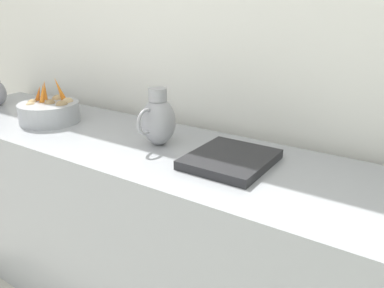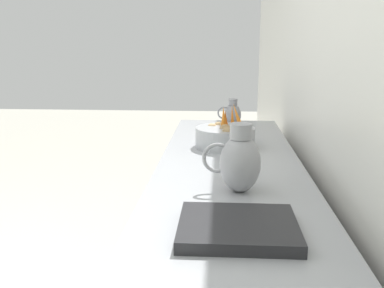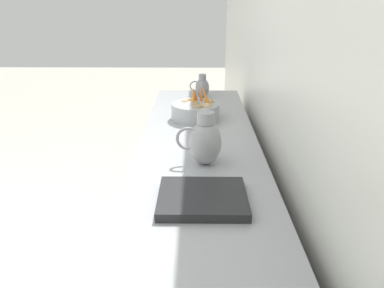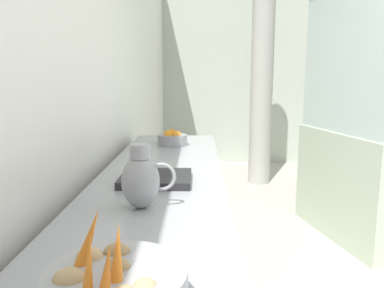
% 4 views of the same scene
% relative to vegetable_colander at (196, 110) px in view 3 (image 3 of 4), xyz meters
% --- Properties ---
extents(tile_wall_left, '(0.10, 8.75, 3.00)m').
position_rel_vegetable_colander_xyz_m(tile_wall_left, '(-0.45, 1.38, 0.52)').
color(tile_wall_left, white).
rests_on(tile_wall_left, ground_plane).
extents(prep_counter, '(0.65, 3.36, 0.92)m').
position_rel_vegetable_colander_xyz_m(prep_counter, '(-0.02, 0.88, -0.52)').
color(prep_counter, '#9EA0A5').
rests_on(prep_counter, ground_plane).
extents(vegetable_colander, '(0.31, 0.31, 0.24)m').
position_rel_vegetable_colander_xyz_m(vegetable_colander, '(0.00, 0.00, 0.00)').
color(vegetable_colander, '#9EA0A5').
rests_on(vegetable_colander, prep_counter).
extents(metal_pitcher_tall, '(0.21, 0.15, 0.25)m').
position_rel_vegetable_colander_xyz_m(metal_pitcher_tall, '(-0.04, 0.69, 0.06)').
color(metal_pitcher_tall, '#939399').
rests_on(metal_pitcher_tall, prep_counter).
extents(metal_pitcher_short, '(0.15, 0.11, 0.18)m').
position_rel_vegetable_colander_xyz_m(metal_pitcher_short, '(-0.05, -0.57, 0.02)').
color(metal_pitcher_short, gray).
rests_on(metal_pitcher_short, prep_counter).
extents(counter_sink_basin, '(0.34, 0.30, 0.04)m').
position_rel_vegetable_colander_xyz_m(counter_sink_basin, '(-0.03, 1.06, -0.04)').
color(counter_sink_basin, '#232326').
rests_on(counter_sink_basin, prep_counter).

